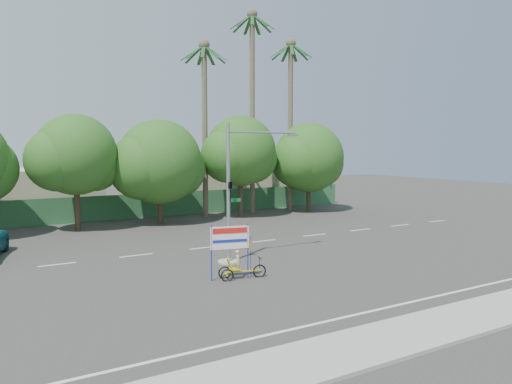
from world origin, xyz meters
TOP-DOWN VIEW (x-y plane):
  - ground at (0.00, 0.00)m, footprint 120.00×120.00m
  - sidewalk_near at (0.00, -7.50)m, footprint 50.00×2.40m
  - fence at (0.00, 21.50)m, footprint 38.00×0.08m
  - building_left at (-10.00, 26.00)m, footprint 12.00×8.00m
  - building_right at (8.00, 26.00)m, footprint 14.00×8.00m
  - tree_left at (-7.05, 18.00)m, footprint 6.66×5.60m
  - tree_center at (-1.05, 18.00)m, footprint 7.62×6.40m
  - tree_right at (5.95, 18.00)m, footprint 6.90×5.80m
  - tree_far_right at (12.95, 18.00)m, footprint 7.38×6.20m
  - palm_tall at (8.00, 19.50)m, footprint 3.73×3.79m
  - palm_mid at (12.00, 19.50)m, footprint 3.73×3.79m
  - palm_short at (3.50, 19.50)m, footprint 3.73×3.79m
  - traffic_signal at (-2.20, 3.98)m, footprint 4.72×1.10m
  - trike_billboard at (-3.70, 1.09)m, footprint 2.47×0.93m

SIDE VIEW (x-z plane):
  - ground at x=0.00m, z-range 0.00..0.00m
  - sidewalk_near at x=0.00m, z-range 0.00..0.12m
  - fence at x=0.00m, z-range 0.00..2.00m
  - trike_billboard at x=-3.70m, z-range -0.24..2.25m
  - building_right at x=8.00m, z-range 0.00..3.60m
  - building_left at x=-10.00m, z-range 0.00..4.00m
  - traffic_signal at x=-2.20m, z-range -0.58..6.42m
  - tree_center at x=-1.05m, z-range 0.54..8.39m
  - tree_far_right at x=12.95m, z-range 0.68..8.61m
  - tree_left at x=-7.05m, z-range 1.02..9.09m
  - tree_right at x=5.95m, z-range 1.06..9.42m
  - palm_short at x=3.50m, z-range 1.64..16.09m
  - palm_mid at x=12.00m, z-range 1.67..17.12m
  - palm_tall at x=8.00m, z-range 1.74..19.19m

